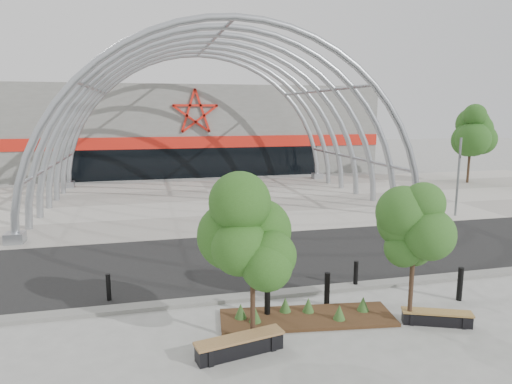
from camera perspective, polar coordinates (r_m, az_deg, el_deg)
name	(u,v)px	position (r m, az deg, el deg)	size (l,w,h in m)	color
ground	(285,292)	(15.21, 3.63, -12.33)	(140.00, 140.00, 0.00)	gray
road	(259,258)	(18.37, 0.37, -8.25)	(140.00, 7.00, 0.02)	black
forecourt	(215,201)	(29.78, -5.21, -1.08)	(60.00, 17.00, 0.04)	gray
kerb	(287,293)	(14.97, 3.92, -12.47)	(60.00, 0.50, 0.12)	slate
arena_building	(188,128)	(47.08, -8.53, 7.86)	(34.00, 15.24, 8.00)	slate
vault_canopy	(215,201)	(29.78, -5.21, -1.08)	(20.80, 15.80, 20.36)	#9DA2A8
planting_bed	(305,315)	(13.40, 6.11, -15.02)	(5.03, 2.11, 0.52)	#322213
signal_pole	(458,176)	(27.35, 23.96, 1.87)	(0.29, 0.61, 4.36)	slate
street_tree_0	(253,235)	(11.07, -0.42, -5.39)	(1.74, 1.74, 3.96)	black
street_tree_1	(415,232)	(12.88, 19.21, -4.73)	(1.55, 1.55, 3.66)	black
bench_0	(240,346)	(11.60, -2.03, -18.66)	(2.27, 0.93, 0.46)	black
bench_1	(437,318)	(13.92, 21.65, -14.43)	(1.88, 1.09, 0.39)	black
bollard_0	(109,288)	(15.06, -17.95, -11.29)	(0.14, 0.14, 0.86)	black
bollard_1	(267,299)	(13.30, 1.43, -13.27)	(0.17, 0.17, 1.05)	black
bollard_2	(327,289)	(14.17, 8.87, -11.91)	(0.17, 0.17, 1.03)	black
bollard_3	(356,274)	(15.71, 12.37, -10.02)	(0.15, 0.15, 0.91)	black
bollard_4	(460,284)	(15.69, 24.15, -10.45)	(0.17, 0.17, 1.06)	black
bg_tree_1	(472,130)	(40.30, 25.34, 6.99)	(2.70, 2.70, 5.91)	black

